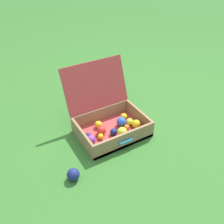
# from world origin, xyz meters

# --- Properties ---
(ground_plane) EXTENTS (16.00, 16.00, 0.00)m
(ground_plane) POSITION_xyz_m (0.00, 0.00, 0.00)
(ground_plane) COLOR #336B28
(open_suitcase) EXTENTS (0.53, 0.55, 0.49)m
(open_suitcase) POSITION_xyz_m (-0.09, 0.10, 0.11)
(open_suitcase) COLOR #B23838
(open_suitcase) RESTS_ON ground
(stray_ball_on_grass) EXTENTS (0.08, 0.08, 0.08)m
(stray_ball_on_grass) POSITION_xyz_m (-0.53, -0.22, 0.04)
(stray_ball_on_grass) COLOR navy
(stray_ball_on_grass) RESTS_ON ground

